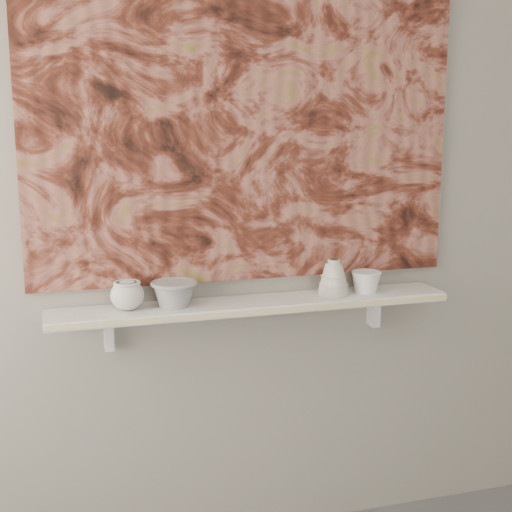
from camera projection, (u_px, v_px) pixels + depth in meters
name	position (u px, v px, depth m)	size (l,w,h in m)	color
wall_back	(245.00, 177.00, 2.47)	(3.60, 3.60, 0.00)	gray
shelf	(253.00, 305.00, 2.46)	(1.40, 0.18, 0.03)	white
shelf_stripe	(261.00, 312.00, 2.38)	(1.40, 0.01, 0.02)	beige
bracket_left	(109.00, 332.00, 2.40)	(0.03, 0.06, 0.12)	white
bracket_right	(374.00, 310.00, 2.67)	(0.03, 0.06, 0.12)	white
painting	(246.00, 121.00, 2.42)	(1.50, 0.03, 1.10)	#5D271A
house_motif	(366.00, 207.00, 2.59)	(0.09, 0.00, 0.08)	black
bowl_grey	(174.00, 293.00, 2.38)	(0.16, 0.16, 0.09)	gray
cup_cream	(127.00, 295.00, 2.33)	(0.11, 0.11, 0.10)	beige
bell_vessel	(334.00, 277.00, 2.53)	(0.12, 0.12, 0.13)	beige
bowl_white	(366.00, 282.00, 2.57)	(0.11, 0.11, 0.08)	silver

